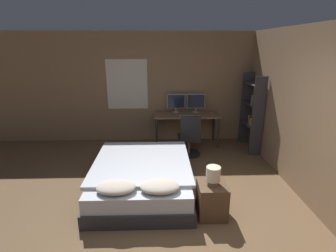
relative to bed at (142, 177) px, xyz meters
name	(u,v)px	position (x,y,z in m)	size (l,w,h in m)	color
ground_plane	(176,239)	(0.51, -1.20, -0.25)	(20.00, 20.00, 0.00)	brown
wall_back	(167,88)	(0.50, 2.53, 1.10)	(12.00, 0.08, 2.70)	#8E7051
wall_side_right	(295,109)	(2.61, 0.30, 1.10)	(0.06, 12.00, 2.70)	#8E7051
bed	(142,177)	(0.00, 0.00, 0.00)	(1.62, 2.07, 0.58)	#2D2D33
nightstand	(212,200)	(1.05, -0.71, 0.00)	(0.41, 0.44, 0.50)	brown
bedside_lamp	(213,174)	(1.05, -0.71, 0.41)	(0.20, 0.20, 0.27)	gray
desk	(187,118)	(0.96, 2.15, 0.42)	(1.57, 0.63, 0.77)	#846042
monitor_left	(176,102)	(0.72, 2.36, 0.78)	(0.45, 0.16, 0.46)	#B7B7BC
monitor_right	(196,102)	(1.21, 2.36, 0.78)	(0.45, 0.16, 0.46)	#B7B7BC
keyboard	(188,116)	(0.96, 1.94, 0.52)	(0.37, 0.13, 0.02)	#B7B7BC
computer_mouse	(199,116)	(1.24, 1.94, 0.53)	(0.07, 0.05, 0.04)	#B7B7BC
office_chair	(189,140)	(0.96, 1.44, 0.13)	(0.52, 0.52, 0.96)	black
bookshelf	(253,110)	(2.43, 1.72, 0.71)	(0.27, 0.84, 1.77)	#333338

